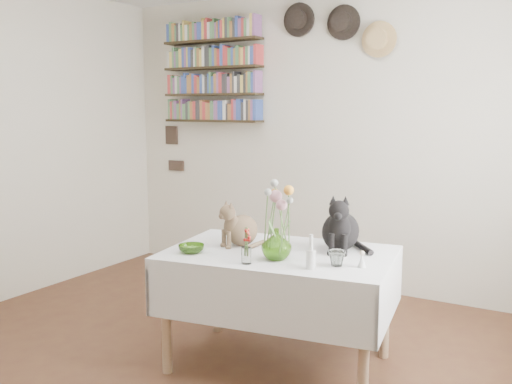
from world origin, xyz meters
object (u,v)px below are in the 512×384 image
Objects in this scene: dining_table at (279,280)px; black_cat at (341,221)px; tabby_cat at (242,222)px; bookshelf_unit at (213,72)px; flower_vase at (276,244)px.

black_cat reaches higher than dining_table.
black_cat is at bearing 45.26° from tabby_cat.
black_cat is 2.45m from bookshelf_unit.
tabby_cat is 0.59m from black_cat.
bookshelf_unit is at bearing 127.57° from black_cat.
tabby_cat reaches higher than dining_table.
tabby_cat is (-0.27, 0.03, 0.31)m from dining_table.
flower_vase is (-0.22, -0.38, -0.09)m from black_cat.
black_cat reaches higher than flower_vase.
flower_vase is 0.17× the size of bookshelf_unit.
flower_vase is (0.06, -0.16, 0.26)m from dining_table.
bookshelf_unit is at bearing 134.69° from dining_table.
bookshelf_unit is at bearing 133.10° from flower_vase.
black_cat is at bearing -36.06° from bookshelf_unit.
dining_table is 0.42m from tabby_cat.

